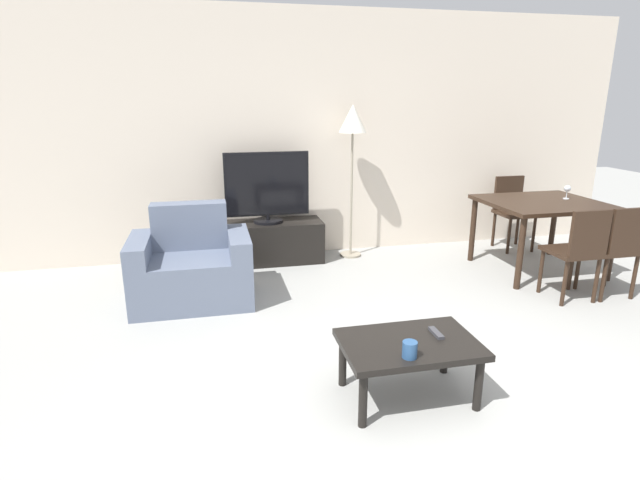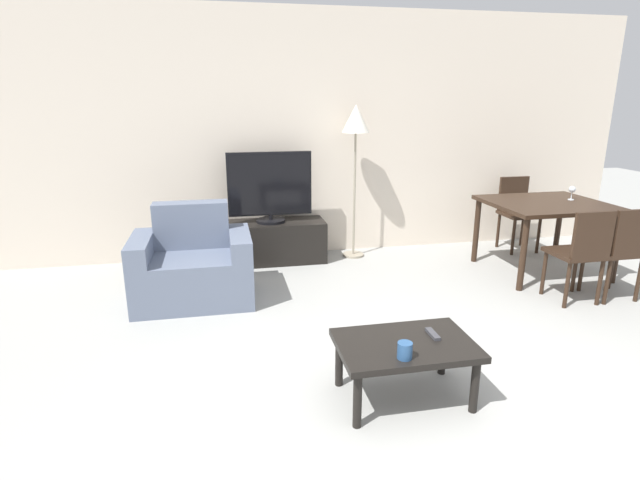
# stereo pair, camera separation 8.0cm
# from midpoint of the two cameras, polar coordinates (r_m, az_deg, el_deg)

# --- Properties ---
(ground_plane) EXTENTS (18.00, 18.00, 0.00)m
(ground_plane) POSITION_cam_midpoint_polar(r_m,az_deg,el_deg) (2.97, 13.57, -21.28)
(ground_plane) COLOR #9E9E99
(wall_back) EXTENTS (7.55, 0.06, 2.70)m
(wall_back) POSITION_cam_midpoint_polar(r_m,az_deg,el_deg) (5.73, -1.23, 11.81)
(wall_back) COLOR beige
(wall_back) RESTS_ON ground_plane
(armchair) EXTENTS (1.03, 0.72, 0.85)m
(armchair) POSITION_cam_midpoint_polar(r_m,az_deg,el_deg) (4.61, -14.93, -3.12)
(armchair) COLOR slate
(armchair) RESTS_ON ground_plane
(tv_stand) EXTENTS (1.18, 0.45, 0.45)m
(tv_stand) POSITION_cam_midpoint_polar(r_m,az_deg,el_deg) (5.55, -6.30, -0.23)
(tv_stand) COLOR black
(tv_stand) RESTS_ON ground_plane
(tv) EXTENTS (0.90, 0.32, 0.76)m
(tv) POSITION_cam_midpoint_polar(r_m,az_deg,el_deg) (5.41, -6.49, 5.95)
(tv) COLOR black
(tv) RESTS_ON tv_stand
(coffee_table) EXTENTS (0.81, 0.54, 0.38)m
(coffee_table) POSITION_cam_midpoint_polar(r_m,az_deg,el_deg) (3.09, 9.40, -12.17)
(coffee_table) COLOR black
(coffee_table) RESTS_ON ground_plane
(dining_table) EXTENTS (1.14, 1.00, 0.75)m
(dining_table) POSITION_cam_midpoint_polar(r_m,az_deg,el_deg) (5.61, 23.67, 3.22)
(dining_table) COLOR black
(dining_table) RESTS_ON ground_plane
(dining_chair_near) EXTENTS (0.40, 0.40, 0.86)m
(dining_chair_near) POSITION_cam_midpoint_polar(r_m,az_deg,el_deg) (4.92, 26.98, -0.90)
(dining_chair_near) COLOR black
(dining_chair_near) RESTS_ON ground_plane
(dining_chair_far) EXTENTS (0.40, 0.40, 0.86)m
(dining_chair_far) POSITION_cam_midpoint_polar(r_m,az_deg,el_deg) (6.41, 20.78, 3.43)
(dining_chair_far) COLOR black
(dining_chair_far) RESTS_ON ground_plane
(dining_chair_near_right) EXTENTS (0.40, 0.40, 0.86)m
(dining_chair_near_right) POSITION_cam_midpoint_polar(r_m,az_deg,el_deg) (5.18, 30.40, -0.59)
(dining_chair_near_right) COLOR black
(dining_chair_near_right) RESTS_ON ground_plane
(floor_lamp) EXTENTS (0.30, 0.30, 1.70)m
(floor_lamp) POSITION_cam_midpoint_polar(r_m,az_deg,el_deg) (5.53, 3.33, 12.70)
(floor_lamp) COLOR gray
(floor_lamp) RESTS_ON ground_plane
(remote_primary) EXTENTS (0.04, 0.15, 0.02)m
(remote_primary) POSITION_cam_midpoint_polar(r_m,az_deg,el_deg) (3.18, 12.41, -10.34)
(remote_primary) COLOR #38383D
(remote_primary) RESTS_ON coffee_table
(cup_white_near) EXTENTS (0.08, 0.08, 0.10)m
(cup_white_near) POSITION_cam_midpoint_polar(r_m,az_deg,el_deg) (2.88, 9.42, -12.26)
(cup_white_near) COLOR navy
(cup_white_near) RESTS_ON coffee_table
(wine_glass_left) EXTENTS (0.07, 0.07, 0.15)m
(wine_glass_left) POSITION_cam_midpoint_polar(r_m,az_deg,el_deg) (5.80, 26.06, 5.23)
(wine_glass_left) COLOR silver
(wine_glass_left) RESTS_ON dining_table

